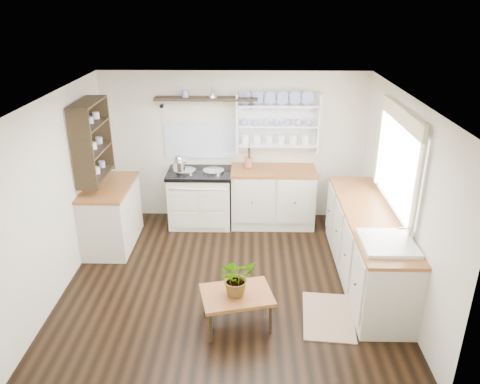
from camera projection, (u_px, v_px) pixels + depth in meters
name	position (u px, v px, depth m)	size (l,w,h in m)	color
floor	(229.00, 280.00, 5.89)	(4.00, 3.80, 0.01)	black
wall_back	(234.00, 147.00, 7.19)	(4.00, 0.02, 2.30)	silver
wall_right	(401.00, 198.00, 5.40)	(0.02, 3.80, 2.30)	silver
wall_left	(58.00, 195.00, 5.48)	(0.02, 3.80, 2.30)	silver
ceiling	(228.00, 98.00, 4.99)	(4.00, 3.80, 0.01)	white
window	(398.00, 160.00, 5.38)	(0.08, 1.55, 1.22)	white
aga_cooker	(200.00, 197.00, 7.17)	(0.96, 0.67, 0.89)	silver
back_cabinets	(273.00, 196.00, 7.17)	(1.27, 0.63, 0.90)	beige
right_cabinets	(367.00, 245.00, 5.77)	(0.62, 2.43, 0.90)	beige
belfast_sink	(386.00, 253.00, 4.95)	(0.55, 0.60, 0.45)	white
left_cabinets	(111.00, 215.00, 6.57)	(0.62, 1.13, 0.90)	beige
plate_rack	(277.00, 122.00, 6.98)	(1.20, 0.22, 0.90)	white
high_shelf	(206.00, 99.00, 6.78)	(1.50, 0.29, 0.16)	black
left_shelving	(92.00, 140.00, 6.15)	(0.28, 0.80, 1.05)	black
kettle	(179.00, 163.00, 6.83)	(0.18, 0.18, 0.22)	silver
utensil_crock	(248.00, 162.00, 7.05)	(0.12, 0.12, 0.14)	#AF5C40
center_table	(237.00, 297.00, 4.97)	(0.84, 0.68, 0.40)	brown
potted_plant	(237.00, 277.00, 4.87)	(0.37, 0.32, 0.41)	#3F7233
floor_rug	(328.00, 316.00, 5.21)	(0.55, 0.85, 0.02)	#917254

